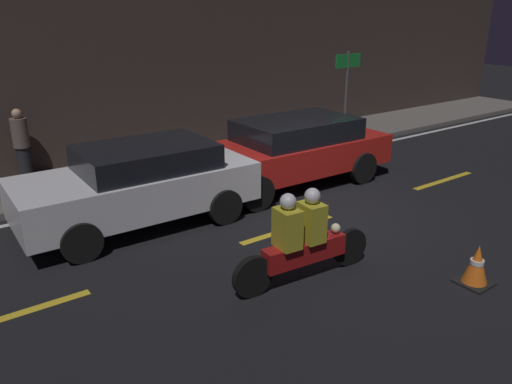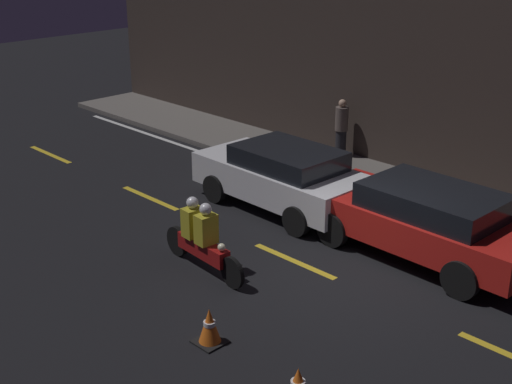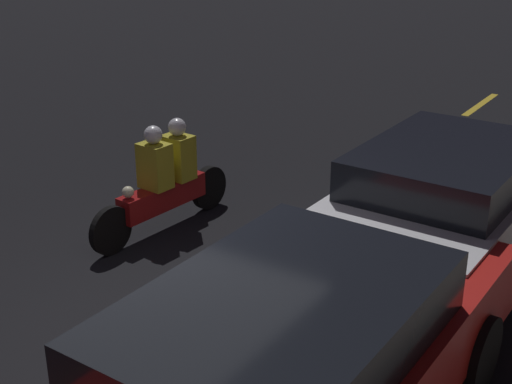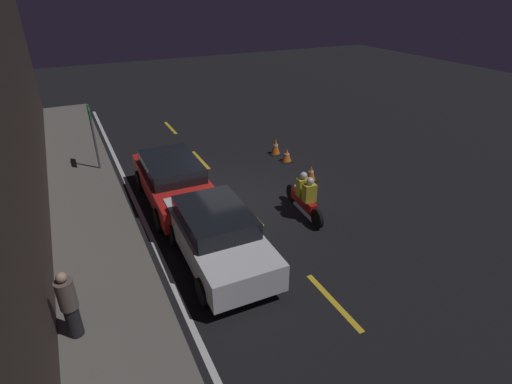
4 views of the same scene
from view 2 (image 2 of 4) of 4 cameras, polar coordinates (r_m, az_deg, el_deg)
ground_plane at (r=12.93m, az=6.37°, el=-6.94°), size 56.00×56.00×0.00m
raised_curb at (r=16.30m, az=16.32°, el=-1.28°), size 28.00×2.24×0.14m
lane_dash_a at (r=20.20m, az=-16.13°, el=2.90°), size 2.00×0.14×0.01m
lane_dash_b at (r=16.58m, az=-8.47°, el=-0.48°), size 2.00×0.14×0.01m
lane_dash_c at (r=13.50m, az=3.07°, el=-5.53°), size 2.00×0.14×0.01m
lane_solid_kerb at (r=15.22m, az=13.72°, el=-2.93°), size 25.20×0.14×0.01m
sedan_white at (r=15.59m, az=2.15°, el=1.33°), size 4.11×1.93×1.43m
taxi_red at (r=13.70m, az=13.26°, el=-2.11°), size 4.59×1.97×1.43m
motorcycle at (r=12.95m, az=-4.41°, el=-3.68°), size 2.27×0.41×1.36m
traffic_cone_near at (r=10.97m, az=-3.74°, el=-10.67°), size 0.45×0.45×0.59m
pedestrian at (r=18.77m, az=6.85°, el=5.12°), size 0.34×0.34×1.52m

